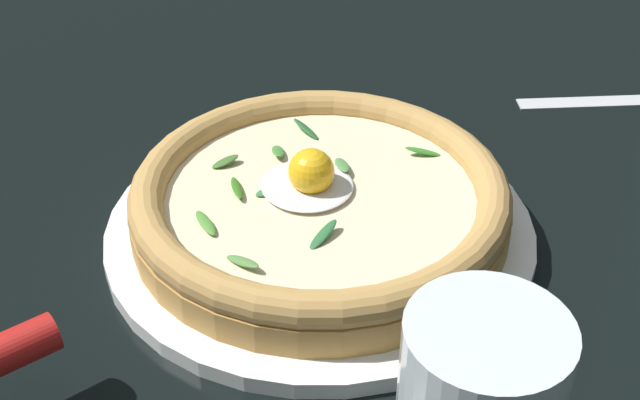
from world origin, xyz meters
TOP-DOWN VIEW (x-y plane):
  - ground_plane at (0.00, 0.00)m, footprint 2.40×2.40m
  - pizza_plate at (-0.03, 0.01)m, footprint 0.30×0.30m
  - pizza at (-0.03, 0.01)m, footprint 0.26×0.26m

SIDE VIEW (x-z plane):
  - ground_plane at x=0.00m, z-range -0.03..0.00m
  - pizza_plate at x=-0.03m, z-range 0.00..0.01m
  - pizza at x=-0.03m, z-range 0.00..0.06m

